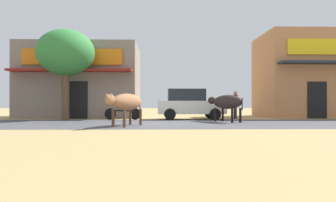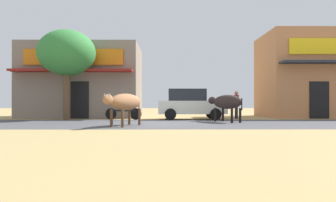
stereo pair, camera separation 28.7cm
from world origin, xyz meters
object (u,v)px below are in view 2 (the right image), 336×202
object	(u,v)px
cow_near_brown	(125,102)
pedestrian_by_shop	(236,103)
roadside_tree	(67,53)
parked_motorcycle	(124,111)
cow_far_dark	(226,102)
parked_hatchback_car	(190,104)

from	to	relation	value
cow_near_brown	pedestrian_by_shop	bearing A→B (deg)	45.68
cow_near_brown	roadside_tree	bearing A→B (deg)	127.03
cow_near_brown	parked_motorcycle	bearing A→B (deg)	97.87
parked_motorcycle	cow_far_dark	world-z (taller)	cow_far_dark
roadside_tree	cow_far_dark	bearing A→B (deg)	-16.14
roadside_tree	parked_motorcycle	bearing A→B (deg)	-1.95
roadside_tree	parked_motorcycle	world-z (taller)	roadside_tree
parked_hatchback_car	roadside_tree	bearing A→B (deg)	-177.12
parked_hatchback_car	cow_far_dark	distance (m)	3.06
parked_motorcycle	cow_far_dark	xyz separation A→B (m)	(5.04, -2.24, 0.45)
roadside_tree	parked_motorcycle	distance (m)	4.34
parked_motorcycle	pedestrian_by_shop	size ratio (longest dim) A/B	1.27
pedestrian_by_shop	cow_far_dark	bearing A→B (deg)	-110.34
cow_near_brown	cow_far_dark	xyz separation A→B (m)	(4.37, 2.61, 0.00)
parked_hatchback_car	pedestrian_by_shop	world-z (taller)	parked_hatchback_car
parked_hatchback_car	cow_far_dark	size ratio (longest dim) A/B	1.44
cow_near_brown	pedestrian_by_shop	xyz separation A→B (m)	(5.48, 5.61, -0.02)
parked_hatchback_car	cow_far_dark	xyz separation A→B (m)	(1.48, -2.68, 0.08)
cow_far_dark	pedestrian_by_shop	distance (m)	3.20
roadside_tree	cow_far_dark	xyz separation A→B (m)	(8.10, -2.34, -2.61)
parked_hatchback_car	pedestrian_by_shop	xyz separation A→B (m)	(2.59, 0.33, 0.06)
cow_far_dark	pedestrian_by_shop	world-z (taller)	pedestrian_by_shop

